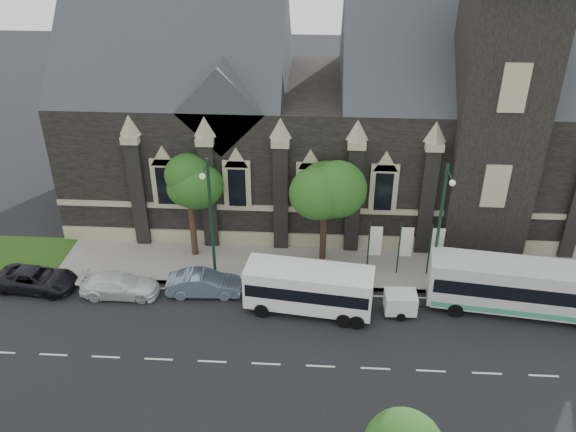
# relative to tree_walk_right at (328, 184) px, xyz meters

# --- Properties ---
(ground) EXTENTS (160.00, 160.00, 0.00)m
(ground) POSITION_rel_tree_walk_right_xyz_m (-3.21, -10.71, -5.82)
(ground) COLOR black
(ground) RESTS_ON ground
(sidewalk) EXTENTS (80.00, 5.00, 0.15)m
(sidewalk) POSITION_rel_tree_walk_right_xyz_m (-3.21, -1.21, -5.74)
(sidewalk) COLOR #9B948D
(sidewalk) RESTS_ON ground
(museum) EXTENTS (40.00, 17.70, 29.90)m
(museum) POSITION_rel_tree_walk_right_xyz_m (1.90, 8.07, 2.35)
(museum) COLOR black
(museum) RESTS_ON ground
(tree_walk_right) EXTENTS (4.08, 4.08, 7.80)m
(tree_walk_right) POSITION_rel_tree_walk_right_xyz_m (0.00, 0.00, 0.00)
(tree_walk_right) COLOR black
(tree_walk_right) RESTS_ON ground
(tree_walk_left) EXTENTS (3.91, 3.91, 7.64)m
(tree_walk_left) POSITION_rel_tree_walk_right_xyz_m (-9.01, -0.01, -0.08)
(tree_walk_left) COLOR black
(tree_walk_left) RESTS_ON ground
(street_lamp_near) EXTENTS (0.36, 1.88, 9.00)m
(street_lamp_near) POSITION_rel_tree_walk_right_xyz_m (6.79, -3.62, -0.71)
(street_lamp_near) COLOR #163220
(street_lamp_near) RESTS_ON ground
(street_lamp_mid) EXTENTS (0.36, 1.88, 9.00)m
(street_lamp_mid) POSITION_rel_tree_walk_right_xyz_m (-7.21, -3.62, -0.71)
(street_lamp_mid) COLOR #163220
(street_lamp_mid) RESTS_ON ground
(banner_flag_left) EXTENTS (0.90, 0.10, 4.00)m
(banner_flag_left) POSITION_rel_tree_walk_right_xyz_m (3.08, -1.71, -3.43)
(banner_flag_left) COLOR #163220
(banner_flag_left) RESTS_ON ground
(banner_flag_center) EXTENTS (0.90, 0.10, 4.00)m
(banner_flag_center) POSITION_rel_tree_walk_right_xyz_m (5.08, -1.71, -3.43)
(banner_flag_center) COLOR #163220
(banner_flag_center) RESTS_ON ground
(banner_flag_right) EXTENTS (0.90, 0.10, 4.00)m
(banner_flag_right) POSITION_rel_tree_walk_right_xyz_m (7.08, -1.71, -3.43)
(banner_flag_right) COLOR #163220
(banner_flag_right) RESTS_ON ground
(tour_coach) EXTENTS (11.82, 3.94, 3.38)m
(tour_coach) POSITION_rel_tree_walk_right_xyz_m (12.12, -5.25, -3.97)
(tour_coach) COLOR silver
(tour_coach) RESTS_ON ground
(shuttle_bus) EXTENTS (7.96, 3.54, 2.97)m
(shuttle_bus) POSITION_rel_tree_walk_right_xyz_m (-1.01, -5.82, -4.10)
(shuttle_bus) COLOR white
(shuttle_bus) RESTS_ON ground
(box_trailer) EXTENTS (2.78, 1.63, 1.48)m
(box_trailer) POSITION_rel_tree_walk_right_xyz_m (4.57, -5.83, -4.98)
(box_trailer) COLOR silver
(box_trailer) RESTS_ON ground
(sedan) EXTENTS (4.79, 1.88, 1.55)m
(sedan) POSITION_rel_tree_walk_right_xyz_m (-7.74, -4.59, -5.04)
(sedan) COLOR slate
(sedan) RESTS_ON ground
(car_far_white) EXTENTS (5.02, 2.08, 1.45)m
(car_far_white) POSITION_rel_tree_walk_right_xyz_m (-13.09, -5.01, -5.09)
(car_far_white) COLOR white
(car_far_white) RESTS_ON ground
(car_far_black) EXTENTS (5.42, 2.89, 1.45)m
(car_far_black) POSITION_rel_tree_walk_right_xyz_m (-18.70, -4.67, -5.09)
(car_far_black) COLOR black
(car_far_black) RESTS_ON ground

